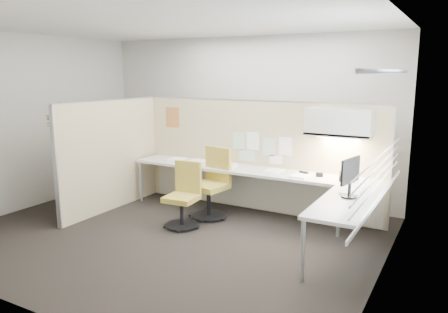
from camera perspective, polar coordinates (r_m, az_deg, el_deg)
The scene contains 27 objects.
floor at distance 6.17m, azimuth -7.03°, elevation -10.01°, with size 5.50×4.50×0.01m, color black.
ceiling at distance 5.79m, azimuth -7.71°, elevation 16.93°, with size 5.50×4.50×0.01m, color white.
wall_back at distance 7.73m, azimuth 2.62°, elevation 5.06°, with size 5.50×0.02×2.80m, color beige.
wall_front at distance 4.25m, azimuth -25.64°, elevation -0.88°, with size 5.50×0.02×2.80m, color beige.
wall_left at distance 7.76m, azimuth -23.98°, elevation 4.15°, with size 0.02×4.50×2.80m, color beige.
wall_right at distance 4.75m, azimuth 20.47°, elevation 0.65°, with size 0.02×4.50×2.80m, color beige.
window_pane at distance 4.73m, azimuth 20.29°, elevation 2.47°, with size 0.01×2.80×1.30m, color #97A1AF.
partition_back at distance 6.99m, azimuth 4.23°, elevation 0.06°, with size 4.10×0.06×1.75m, color #C2B286.
partition_left at distance 7.23m, azimuth -14.49°, elevation 0.11°, with size 0.06×2.20×1.75m, color #C2B286.
desk at distance 6.47m, azimuth 5.48°, elevation -3.32°, with size 4.00×2.07×0.73m.
overhead_bin at distance 6.25m, azimuth 14.81°, elevation 4.32°, with size 0.90×0.36×0.38m, color beige.
task_light_strip at distance 6.27m, azimuth 14.72°, elevation 2.42°, with size 0.60×0.06×0.02m, color #FFEABF.
pinned_papers at distance 6.90m, azimuth 4.73°, elevation 1.24°, with size 1.01×0.00×0.47m.
poster at distance 7.68m, azimuth -6.74°, elevation 5.11°, with size 0.28×0.00×0.35m, color orange.
chair_left at distance 6.32m, azimuth -5.27°, elevation -5.30°, with size 0.49×0.49×0.92m.
chair_right at distance 6.69m, azimuth -1.59°, elevation -3.80°, with size 0.56×0.58×1.05m.
monitor at distance 5.33m, azimuth 16.16°, elevation -2.34°, with size 0.19×0.45×0.48m.
phone at distance 6.21m, azimuth 15.68°, elevation -2.59°, with size 0.25×0.24×0.12m.
stapler at distance 6.44m, azimuth 10.37°, elevation -2.14°, with size 0.14×0.04×0.05m, color black.
tape_dispenser at distance 6.35m, azimuth 12.35°, elevation -2.33°, with size 0.10×0.06×0.06m, color black.
coat_hook at distance 6.59m, azimuth -20.72°, elevation 3.49°, with size 0.18×0.45×1.36m.
paper_stack_0 at distance 7.41m, azimuth -6.17°, elevation -0.38°, with size 0.23×0.30×0.03m, color white.
paper_stack_1 at distance 7.25m, azimuth -3.55°, elevation -0.62°, with size 0.23×0.30×0.02m, color white.
paper_stack_2 at distance 6.81m, azimuth 0.46°, elevation -1.23°, with size 0.23×0.30×0.05m, color white.
paper_stack_3 at distance 6.62m, azimuth 6.55°, elevation -1.83°, with size 0.23×0.30×0.01m, color white.
paper_stack_4 at distance 6.32m, azimuth 9.97°, elevation -2.49°, with size 0.23×0.30×0.02m, color white.
paper_stack_5 at distance 5.63m, azimuth 16.20°, elevation -4.43°, with size 0.23×0.30×0.02m, color white.
Camera 1 is at (3.43, -4.63, 2.19)m, focal length 35.00 mm.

